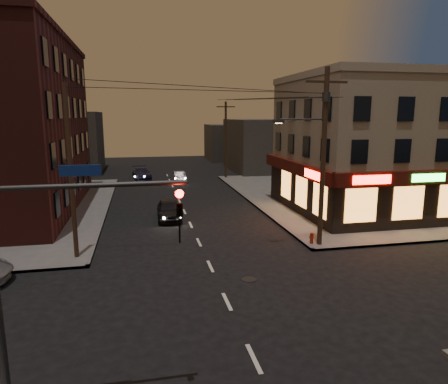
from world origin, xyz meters
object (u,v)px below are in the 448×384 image
object	(u,v)px
sedan_mid	(179,177)
sedan_far	(142,173)
fire_hydrant	(312,237)
sedan_near	(169,209)

from	to	relation	value
sedan_mid	sedan_far	world-z (taller)	sedan_far
sedan_far	fire_hydrant	bearing A→B (deg)	-77.43
sedan_far	fire_hydrant	xyz separation A→B (m)	(9.60, -27.65, -0.18)
sedan_mid	sedan_far	size ratio (longest dim) A/B	0.74
fire_hydrant	sedan_near	bearing A→B (deg)	134.44
sedan_mid	fire_hydrant	size ratio (longest dim) A/B	5.27
sedan_far	sedan_near	bearing A→B (deg)	-91.25
sedan_near	sedan_far	size ratio (longest dim) A/B	0.90
sedan_mid	sedan_near	bearing A→B (deg)	-100.73
sedan_near	sedan_far	distance (m)	19.82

